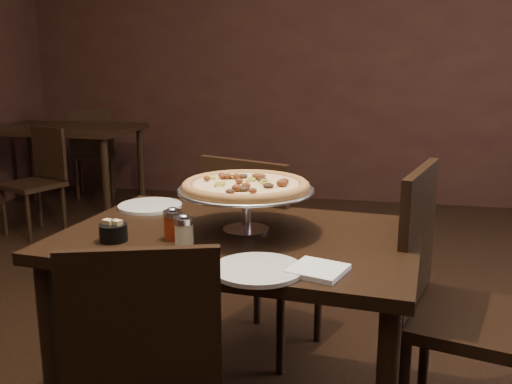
# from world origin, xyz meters

# --- Properties ---
(room) EXTENTS (6.04, 7.04, 2.84)m
(room) POSITION_xyz_m (0.06, 0.03, 1.40)
(room) COLOR black
(room) RESTS_ON ground
(dining_table) EXTENTS (1.27, 0.91, 0.75)m
(dining_table) POSITION_xyz_m (0.00, -0.10, 0.65)
(dining_table) COLOR black
(dining_table) RESTS_ON ground
(background_table) EXTENTS (1.23, 0.82, 0.77)m
(background_table) POSITION_xyz_m (-2.20, 2.50, 0.66)
(background_table) COLOR black
(background_table) RESTS_ON ground
(pizza_stand) EXTENTS (0.47, 0.47, 0.19)m
(pizza_stand) POSITION_xyz_m (0.02, -0.07, 0.91)
(pizza_stand) COLOR silver
(pizza_stand) RESTS_ON dining_table
(parmesan_shaker) EXTENTS (0.06, 0.06, 0.11)m
(parmesan_shaker) POSITION_xyz_m (-0.13, -0.28, 0.80)
(parmesan_shaker) COLOR beige
(parmesan_shaker) RESTS_ON dining_table
(pepper_flake_shaker) EXTENTS (0.06, 0.06, 0.11)m
(pepper_flake_shaker) POSITION_xyz_m (-0.20, -0.21, 0.80)
(pepper_flake_shaker) COLOR maroon
(pepper_flake_shaker) RESTS_ON dining_table
(packet_caddy) EXTENTS (0.09, 0.09, 0.07)m
(packet_caddy) POSITION_xyz_m (-0.38, -0.27, 0.78)
(packet_caddy) COLOR black
(packet_caddy) RESTS_ON dining_table
(napkin_stack) EXTENTS (0.18, 0.18, 0.02)m
(napkin_stack) POSITION_xyz_m (0.31, -0.41, 0.76)
(napkin_stack) COLOR white
(napkin_stack) RESTS_ON dining_table
(plate_left) EXTENTS (0.25, 0.25, 0.01)m
(plate_left) POSITION_xyz_m (-0.43, 0.16, 0.76)
(plate_left) COLOR silver
(plate_left) RESTS_ON dining_table
(plate_near) EXTENTS (0.26, 0.26, 0.01)m
(plate_near) POSITION_xyz_m (0.14, -0.44, 0.76)
(plate_near) COLOR silver
(plate_near) RESTS_ON dining_table
(serving_spatula) EXTENTS (0.13, 0.13, 0.02)m
(serving_spatula) POSITION_xyz_m (0.11, -0.20, 0.90)
(serving_spatula) COLOR silver
(serving_spatula) RESTS_ON pizza_stand
(chair_far) EXTENTS (0.56, 0.56, 0.93)m
(chair_far) POSITION_xyz_m (-0.04, 0.45, 0.51)
(chair_far) COLOR black
(chair_far) RESTS_ON ground
(chair_side) EXTENTS (0.56, 0.56, 0.98)m
(chair_side) POSITION_xyz_m (0.73, 0.01, 0.53)
(chair_side) COLOR black
(chair_side) RESTS_ON ground
(bg_chair_far) EXTENTS (0.53, 0.53, 0.86)m
(bg_chair_far) POSITION_xyz_m (-2.24, 3.09, 0.47)
(bg_chair_far) COLOR black
(bg_chair_far) RESTS_ON ground
(bg_chair_near) EXTENTS (0.50, 0.50, 0.82)m
(bg_chair_near) POSITION_xyz_m (-2.10, 1.93, 0.45)
(bg_chair_near) COLOR black
(bg_chair_near) RESTS_ON ground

